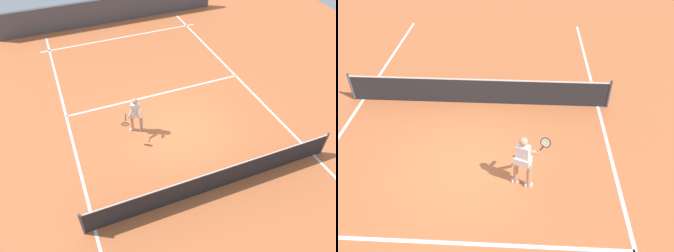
# 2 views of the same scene
# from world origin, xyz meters

# --- Properties ---
(ground_plane) EXTENTS (28.14, 28.14, 0.00)m
(ground_plane) POSITION_xyz_m (0.00, 0.00, 0.00)
(ground_plane) COLOR #C66638
(service_line_marking) EXTENTS (8.07, 0.10, 0.01)m
(service_line_marking) POSITION_xyz_m (0.00, -2.53, 0.00)
(service_line_marking) COLOR white
(service_line_marking) RESTS_ON ground
(sideline_right_marking) EXTENTS (0.10, 19.64, 0.01)m
(sideline_right_marking) POSITION_xyz_m (4.04, 0.00, 0.00)
(sideline_right_marking) COLOR white
(sideline_right_marking) RESTS_ON ground
(court_net) EXTENTS (8.75, 0.08, 1.01)m
(court_net) POSITION_xyz_m (0.00, 3.00, 0.47)
(court_net) COLOR #4C4C51
(court_net) RESTS_ON ground
(tennis_player) EXTENTS (0.99, 0.86, 1.55)m
(tennis_player) POSITION_xyz_m (1.56, -0.65, 0.85)
(tennis_player) COLOR tan
(tennis_player) RESTS_ON ground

